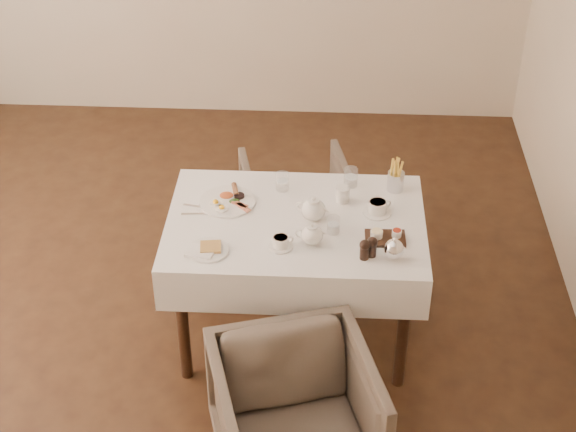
% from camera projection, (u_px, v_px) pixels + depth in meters
% --- Properties ---
extents(table, '(1.28, 0.88, 0.75)m').
position_uv_depth(table, '(296.00, 239.00, 4.42)').
color(table, black).
rests_on(table, ground).
extents(armchair_near, '(0.85, 0.87, 0.64)m').
position_uv_depth(armchair_near, '(295.00, 417.00, 3.89)').
color(armchair_near, brown).
rests_on(armchair_near, ground).
extents(armchair_far, '(0.74, 0.75, 0.57)m').
position_uv_depth(armchair_far, '(296.00, 206.00, 5.27)').
color(armchair_far, brown).
rests_on(armchair_far, ground).
extents(breakfast_plate, '(0.29, 0.29, 0.04)m').
position_uv_depth(breakfast_plate, '(228.00, 200.00, 4.48)').
color(breakfast_plate, white).
rests_on(breakfast_plate, table).
extents(side_plate, '(0.20, 0.20, 0.02)m').
position_uv_depth(side_plate, '(206.00, 250.00, 4.14)').
color(side_plate, white).
rests_on(side_plate, table).
extents(teapot_centre, '(0.20, 0.18, 0.13)m').
position_uv_depth(teapot_centre, '(313.00, 208.00, 4.32)').
color(teapot_centre, white).
rests_on(teapot_centre, table).
extents(teapot_front, '(0.15, 0.12, 0.12)m').
position_uv_depth(teapot_front, '(312.00, 233.00, 4.17)').
color(teapot_front, white).
rests_on(teapot_front, table).
extents(creamer, '(0.07, 0.07, 0.08)m').
position_uv_depth(creamer, '(343.00, 194.00, 4.47)').
color(creamer, white).
rests_on(creamer, table).
extents(teacup_near, '(0.12, 0.12, 0.06)m').
position_uv_depth(teacup_near, '(281.00, 242.00, 4.16)').
color(teacup_near, white).
rests_on(teacup_near, table).
extents(teacup_far, '(0.14, 0.14, 0.07)m').
position_uv_depth(teacup_far, '(377.00, 208.00, 4.39)').
color(teacup_far, white).
rests_on(teacup_far, table).
extents(glass_left, '(0.08, 0.08, 0.10)m').
position_uv_depth(glass_left, '(282.00, 181.00, 4.55)').
color(glass_left, silver).
rests_on(glass_left, table).
extents(glass_mid, '(0.06, 0.06, 0.09)m').
position_uv_depth(glass_mid, '(333.00, 225.00, 4.25)').
color(glass_mid, silver).
rests_on(glass_mid, table).
extents(glass_right, '(0.07, 0.07, 0.10)m').
position_uv_depth(glass_right, '(351.00, 177.00, 4.58)').
color(glass_right, silver).
rests_on(glass_right, table).
extents(condiment_board, '(0.19, 0.13, 0.05)m').
position_uv_depth(condiment_board, '(385.00, 237.00, 4.22)').
color(condiment_board, black).
rests_on(condiment_board, table).
extents(pepper_mill_left, '(0.06, 0.06, 0.10)m').
position_uv_depth(pepper_mill_left, '(365.00, 249.00, 4.08)').
color(pepper_mill_left, black).
rests_on(pepper_mill_left, table).
extents(pepper_mill_right, '(0.05, 0.05, 0.10)m').
position_uv_depth(pepper_mill_right, '(372.00, 247.00, 4.09)').
color(pepper_mill_right, black).
rests_on(pepper_mill_right, table).
extents(silver_pot, '(0.13, 0.12, 0.12)m').
position_uv_depth(silver_pot, '(394.00, 248.00, 4.07)').
color(silver_pot, white).
rests_on(silver_pot, table).
extents(fries_cup, '(0.09, 0.09, 0.19)m').
position_uv_depth(fries_cup, '(396.00, 176.00, 4.53)').
color(fries_cup, silver).
rests_on(fries_cup, table).
extents(cutlery_fork, '(0.19, 0.05, 0.00)m').
position_uv_depth(cutlery_fork, '(202.00, 207.00, 4.44)').
color(cutlery_fork, silver).
rests_on(cutlery_fork, table).
extents(cutlery_knife, '(0.19, 0.03, 0.00)m').
position_uv_depth(cutlery_knife, '(201.00, 214.00, 4.40)').
color(cutlery_knife, silver).
rests_on(cutlery_knife, table).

